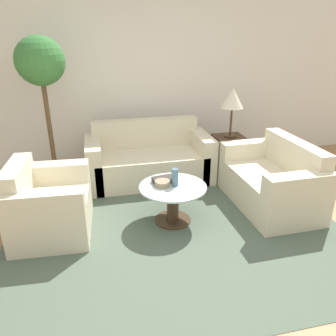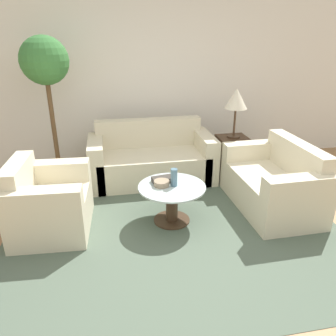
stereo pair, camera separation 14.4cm
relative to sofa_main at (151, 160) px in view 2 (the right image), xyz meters
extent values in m
plane|color=#9E754C|center=(0.06, -1.98, -0.28)|extent=(14.00, 14.00, 0.00)
cube|color=white|center=(0.06, 0.75, 1.02)|extent=(10.00, 0.06, 2.60)
cube|color=#4C5B4C|center=(0.06, -1.23, -0.28)|extent=(3.58, 3.31, 0.01)
cube|color=beige|center=(0.00, -0.08, -0.07)|extent=(1.54, 0.83, 0.42)
cube|color=beige|center=(0.00, 0.25, 0.13)|extent=(1.54, 0.18, 0.82)
cube|color=beige|center=(-0.77, -0.08, 0.04)|extent=(0.20, 0.83, 0.64)
cube|color=beige|center=(0.77, -0.08, 0.04)|extent=(0.20, 0.83, 0.64)
cube|color=beige|center=(-1.23, -1.14, -0.07)|extent=(0.80, 0.76, 0.42)
cube|color=beige|center=(-1.52, -1.12, 0.11)|extent=(0.22, 0.72, 0.79)
cube|color=beige|center=(-1.25, -1.50, 0.04)|extent=(0.77, 0.24, 0.64)
cube|color=beige|center=(-1.21, -0.78, 0.04)|extent=(0.77, 0.24, 0.64)
cube|color=beige|center=(1.29, -1.12, -0.07)|extent=(0.80, 1.15, 0.42)
cube|color=beige|center=(1.60, -1.11, 0.12)|extent=(0.20, 1.14, 0.81)
cube|color=beige|center=(1.29, -0.55, 0.04)|extent=(0.79, 0.21, 0.64)
cube|color=beige|center=(1.30, -1.68, 0.04)|extent=(0.79, 0.21, 0.64)
cylinder|color=#422D1E|center=(0.06, -1.23, -0.27)|extent=(0.41, 0.41, 0.02)
cylinder|color=#422D1E|center=(0.06, -1.23, -0.07)|extent=(0.13, 0.13, 0.42)
cylinder|color=#B2C6C6|center=(0.06, -1.23, 0.15)|extent=(0.74, 0.74, 0.02)
cube|color=#422D1E|center=(1.17, -0.15, 0.02)|extent=(0.42, 0.42, 0.60)
cylinder|color=#422D1E|center=(1.17, -0.15, 0.33)|extent=(0.18, 0.18, 0.02)
cylinder|color=#422D1E|center=(1.17, -0.15, 0.54)|extent=(0.03, 0.03, 0.39)
cone|color=beige|center=(1.17, -0.15, 0.87)|extent=(0.31, 0.31, 0.27)
cylinder|color=#93704C|center=(-1.30, 0.08, -0.12)|extent=(0.32, 0.32, 0.32)
cylinder|color=brown|center=(-1.30, 0.08, 0.63)|extent=(0.06, 0.06, 1.18)
sphere|color=#387538|center=(-1.30, 0.08, 1.39)|extent=(0.60, 0.60, 0.60)
cylinder|color=slate|center=(0.08, -1.22, 0.26)|extent=(0.07, 0.07, 0.20)
cylinder|color=gray|center=(-0.05, -1.20, 0.19)|extent=(0.17, 0.17, 0.06)
cube|color=#38332D|center=(-0.02, -1.11, 0.19)|extent=(0.26, 0.18, 0.06)
camera|label=1|loc=(-0.73, -4.36, 1.72)|focal=35.00mm
camera|label=2|loc=(-0.58, -4.39, 1.72)|focal=35.00mm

